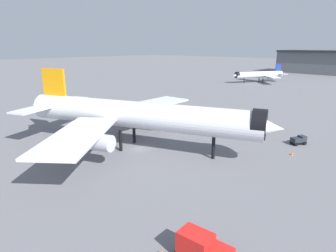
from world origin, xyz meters
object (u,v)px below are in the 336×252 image
object	(u,v)px
airliner_near_gate	(136,115)
airliner_far_taxiway	(259,75)
service_truck_front	(203,249)
traffic_cone_near_nose	(292,153)
baggage_tug_wing	(299,140)

from	to	relation	value
airliner_near_gate	airliner_far_taxiway	world-z (taller)	airliner_near_gate
airliner_near_gate	service_truck_front	size ratio (longest dim) A/B	9.59
airliner_near_gate	airliner_far_taxiway	bearing A→B (deg)	83.57
service_truck_front	airliner_near_gate	bearing A→B (deg)	144.90
traffic_cone_near_nose	service_truck_front	bearing A→B (deg)	-83.20
service_truck_front	baggage_tug_wing	bearing A→B (deg)	93.07
baggage_tug_wing	traffic_cone_near_nose	bearing A→B (deg)	-140.76
airliner_near_gate	traffic_cone_near_nose	size ratio (longest dim) A/B	84.31
airliner_near_gate	traffic_cone_near_nose	bearing A→B (deg)	13.88
traffic_cone_near_nose	airliner_near_gate	bearing A→B (deg)	-145.35
airliner_far_taxiway	baggage_tug_wing	bearing A→B (deg)	58.62
airliner_far_taxiway	traffic_cone_near_nose	xyz separation A→B (m)	(56.61, -103.90, -4.13)
airliner_far_taxiway	service_truck_front	world-z (taller)	airliner_far_taxiway
airliner_near_gate	baggage_tug_wing	bearing A→B (deg)	25.23
airliner_near_gate	airliner_far_taxiway	xyz separation A→B (m)	(-31.07, 121.55, -2.49)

